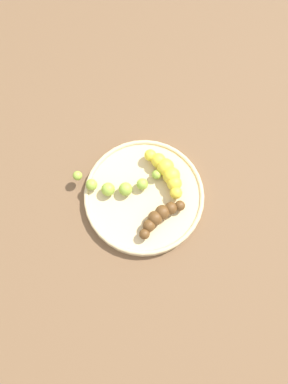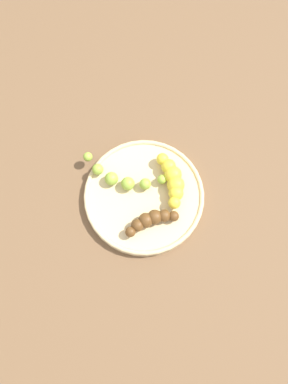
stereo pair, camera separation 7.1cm
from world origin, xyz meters
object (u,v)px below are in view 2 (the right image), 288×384
object	(u,v)px
banana_overripe	(151,220)
banana_yellow	(172,180)
fruit_bowl	(144,196)
banana_green	(121,177)

from	to	relation	value
banana_overripe	banana_yellow	distance (m)	0.10
fruit_bowl	banana_overripe	xyz separation A→B (m)	(-0.06, 0.00, 0.02)
banana_overripe	banana_green	world-z (taller)	banana_overripe
banana_green	banana_yellow	bearing A→B (deg)	104.64
banana_overripe	banana_green	xyz separation A→B (m)	(0.10, 0.04, -0.00)
banana_yellow	banana_green	distance (m)	0.11
banana_green	fruit_bowl	bearing A→B (deg)	73.06
banana_yellow	banana_green	size ratio (longest dim) A/B	0.77
fruit_bowl	banana_yellow	size ratio (longest dim) A/B	2.04
banana_overripe	banana_yellow	world-z (taller)	banana_yellow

